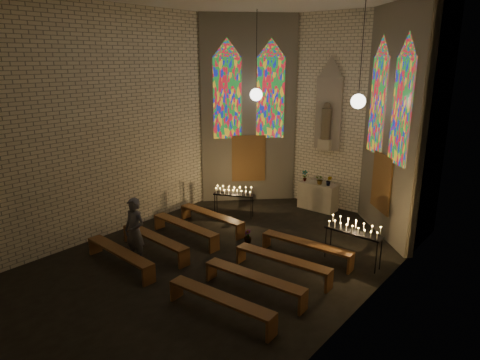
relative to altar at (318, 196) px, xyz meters
The scene contains 18 objects.
floor 5.47m from the altar, 90.00° to the right, with size 12.00×12.00×0.00m, color black.
room 3.83m from the altar, 90.00° to the right, with size 8.22×12.43×7.00m.
altar is the anchor object (origin of this frame).
flower_vase_left 0.90m from the altar, behind, with size 0.23×0.15×0.43m, color #4C723F.
flower_vase_center 0.69m from the altar, 37.58° to the right, with size 0.32×0.28×0.35m, color #4C723F.
flower_vase_right 0.82m from the altar, ahead, with size 0.21×0.17×0.38m, color #4C723F.
aisle_flower_pot 4.04m from the altar, 92.02° to the right, with size 0.24×0.24×0.43m, color #4C723F.
votive_stand_left 3.23m from the altar, 126.85° to the right, with size 1.43×0.89×1.04m.
votive_stand_right 4.41m from the altar, 48.45° to the right, with size 1.59×0.41×1.16m.
pew_left_0 4.26m from the altar, 115.09° to the right, with size 2.69×0.55×0.51m.
pew_right_0 4.26m from the altar, 64.91° to the right, with size 2.69×0.55×0.51m.
pew_left_1 5.37m from the altar, 109.65° to the right, with size 2.69×0.55×0.51m.
pew_right_1 5.37m from the altar, 70.35° to the right, with size 2.69×0.55×0.51m.
pew_left_2 6.51m from the altar, 106.10° to the right, with size 2.69×0.55×0.51m.
pew_right_2 6.51m from the altar, 73.90° to the right, with size 2.69×0.55×0.51m.
pew_left_3 7.67m from the altar, 103.61° to the right, with size 2.69×0.55×0.51m.
pew_right_3 7.67m from the altar, 76.39° to the right, with size 2.69×0.55×0.51m.
visitor 7.21m from the altar, 103.74° to the right, with size 0.68×0.44×1.86m, color #4E4F58.
Camera 1 is at (7.29, -8.05, 5.45)m, focal length 32.00 mm.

